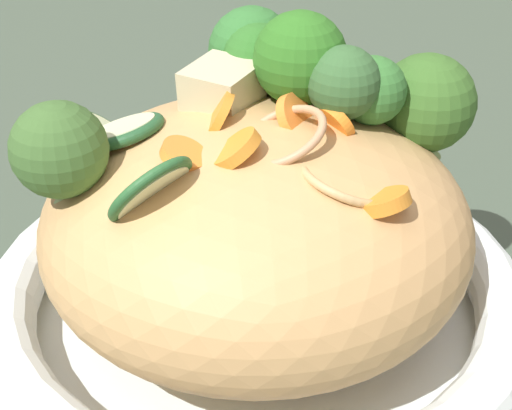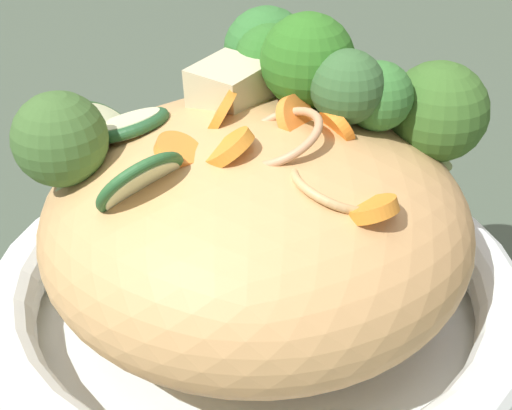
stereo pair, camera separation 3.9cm
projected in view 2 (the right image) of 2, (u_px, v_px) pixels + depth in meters
name	position (u px, v px, depth m)	size (l,w,h in m)	color
ground_plane	(256.00, 343.00, 0.44)	(3.00, 3.00, 0.00)	#404E3F
serving_bowl	(256.00, 306.00, 0.42)	(0.29, 0.29, 0.05)	white
noodle_heap	(256.00, 224.00, 0.40)	(0.22, 0.22, 0.12)	tan
broccoli_florets	(299.00, 88.00, 0.39)	(0.15, 0.24, 0.08)	#A3B875
carrot_coins	(270.00, 144.00, 0.35)	(0.12, 0.10, 0.03)	orange
zucchini_slices	(125.00, 143.00, 0.37)	(0.11, 0.07, 0.04)	beige
chicken_chunks	(257.00, 91.00, 0.39)	(0.05, 0.08, 0.03)	beige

